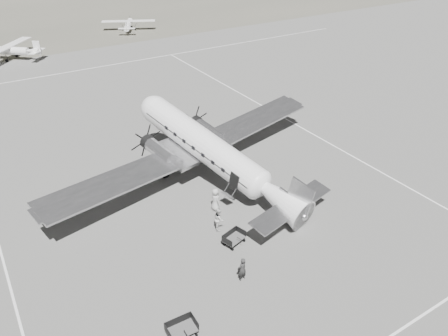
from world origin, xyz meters
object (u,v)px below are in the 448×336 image
(dc3_airliner, at_px, (211,152))
(passenger, at_px, (215,199))
(baggage_cart_far, at_px, (182,330))
(baggage_cart_near, at_px, (234,239))
(ground_crew, at_px, (242,269))
(light_plane_right, at_px, (129,25))
(light_plane_left, at_px, (12,52))
(ramp_agent, at_px, (219,219))

(dc3_airliner, relative_size, passenger, 15.28)
(dc3_airliner, xyz_separation_m, baggage_cart_far, (-9.37, -12.75, -2.22))
(baggage_cart_far, bearing_deg, passenger, 52.28)
(baggage_cart_near, xyz_separation_m, ground_crew, (-1.41, -3.08, 0.39))
(baggage_cart_far, distance_m, ground_crew, 5.40)
(dc3_airliner, height_order, light_plane_right, dc3_airliner)
(dc3_airliner, relative_size, light_plane_left, 2.50)
(light_plane_left, height_order, light_plane_right, light_plane_left)
(light_plane_left, xyz_separation_m, passenger, (6.40, -49.47, -0.25))
(light_plane_left, height_order, baggage_cart_far, light_plane_left)
(passenger, bearing_deg, baggage_cart_far, 137.22)
(light_plane_right, height_order, ground_crew, light_plane_right)
(ramp_agent, bearing_deg, passenger, 6.87)
(light_plane_right, bearing_deg, baggage_cart_far, -82.42)
(light_plane_left, height_order, ramp_agent, light_plane_left)
(light_plane_right, bearing_deg, ground_crew, -78.78)
(light_plane_left, bearing_deg, ground_crew, -135.36)
(dc3_airliner, distance_m, baggage_cart_near, 8.71)
(light_plane_right, height_order, baggage_cart_far, light_plane_right)
(dc3_airliner, height_order, ramp_agent, dc3_airliner)
(light_plane_left, height_order, passenger, light_plane_left)
(baggage_cart_far, bearing_deg, light_plane_right, 73.13)
(light_plane_left, relative_size, ground_crew, 6.73)
(light_plane_left, distance_m, baggage_cart_near, 53.85)
(light_plane_right, relative_size, baggage_cart_far, 5.80)
(light_plane_left, xyz_separation_m, ramp_agent, (5.44, -51.61, -0.31))
(ramp_agent, relative_size, passenger, 0.94)
(baggage_cart_near, distance_m, passenger, 4.24)
(light_plane_right, distance_m, ramp_agent, 61.65)
(light_plane_right, height_order, baggage_cart_near, light_plane_right)
(dc3_airliner, xyz_separation_m, ramp_agent, (-2.87, -5.95, -1.83))
(baggage_cart_near, bearing_deg, light_plane_left, 79.70)
(dc3_airliner, bearing_deg, baggage_cart_far, -139.28)
(light_plane_right, bearing_deg, dc3_airliner, -77.53)
(baggage_cart_near, xyz_separation_m, passenger, (0.96, 4.10, 0.48))
(passenger, bearing_deg, dc3_airliner, -29.46)
(light_plane_left, bearing_deg, light_plane_right, -29.62)
(light_plane_right, xyz_separation_m, ground_crew, (-17.73, -64.49, -0.19))
(light_plane_right, bearing_deg, light_plane_left, -133.60)
(dc3_airliner, distance_m, light_plane_left, 46.44)
(ground_crew, distance_m, ramp_agent, 5.23)
(baggage_cart_far, bearing_deg, baggage_cart_near, 38.81)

